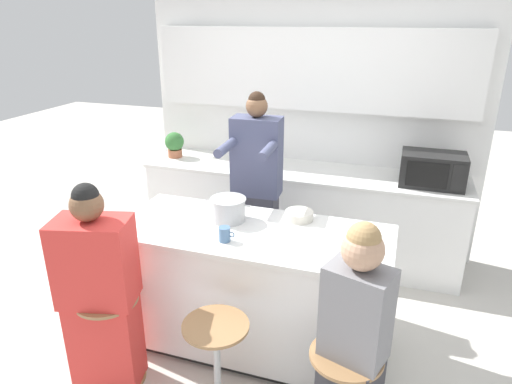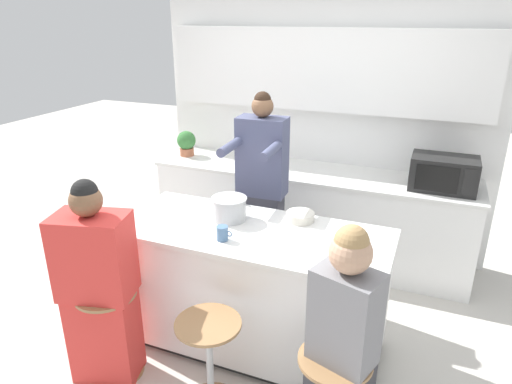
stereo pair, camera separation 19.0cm
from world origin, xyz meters
The scene contains 14 objects.
ground_plane centered at (0.00, 0.00, 0.00)m, with size 16.00×16.00×0.00m, color beige.
wall_back centered at (0.00, 1.78, 1.54)m, with size 3.32×0.22×2.70m.
back_counter centered at (0.00, 1.46, 0.45)m, with size 3.09×0.67×0.91m.
kitchen_island centered at (0.00, 0.00, 0.47)m, with size 1.88×0.80×0.94m.
bar_stool_leftmost centered at (-0.75, -0.64, 0.36)m, with size 0.39×0.39×0.64m.
bar_stool_center centered at (0.00, -0.66, 0.36)m, with size 0.39×0.39×0.64m.
person_cooking centered at (-0.21, 0.71, 0.87)m, with size 0.42×0.59×1.76m.
person_wrapped_blanket centered at (-0.78, -0.66, 0.67)m, with size 0.51×0.39×1.42m.
person_seated_near centered at (0.78, -0.66, 0.67)m, with size 0.38×0.34×1.41m.
cooking_pot centered at (-0.21, 0.10, 1.02)m, with size 0.34×0.26×0.17m.
fruit_bowl centered at (0.26, 0.27, 0.97)m, with size 0.20×0.20×0.06m.
coffee_cup_near centered at (-0.12, -0.21, 0.99)m, with size 0.11×0.08×0.10m.
microwave centered at (1.18, 1.42, 1.05)m, with size 0.54×0.35×0.29m.
potted_plant centered at (-1.36, 1.46, 1.05)m, with size 0.20×0.20×0.26m.
Camera 1 is at (0.91, -2.64, 2.31)m, focal length 32.00 mm.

